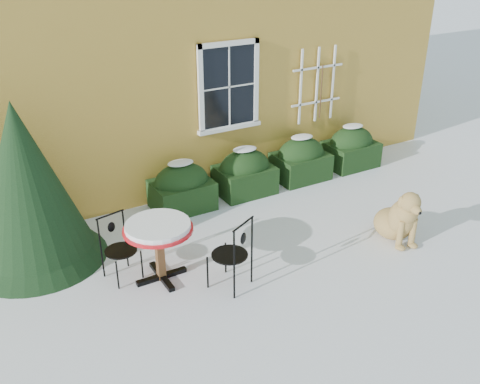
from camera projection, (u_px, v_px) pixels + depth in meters
ground at (274, 273)px, 7.83m from camera, size 80.00×80.00×0.00m
hedge_row at (273, 166)px, 10.38m from camera, size 4.95×0.80×0.91m
evergreen_shrub at (28, 200)px, 7.76m from camera, size 2.05×2.05×2.48m
bistro_table at (158, 233)px, 7.38m from camera, size 0.98×0.98×0.91m
patio_chair_near at (232, 254)px, 7.32m from camera, size 0.64×0.63×1.07m
patio_chair_far at (119, 248)px, 7.56m from camera, size 0.51×0.50×0.96m
dog at (399, 219)px, 8.50m from camera, size 0.74×1.03×0.97m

